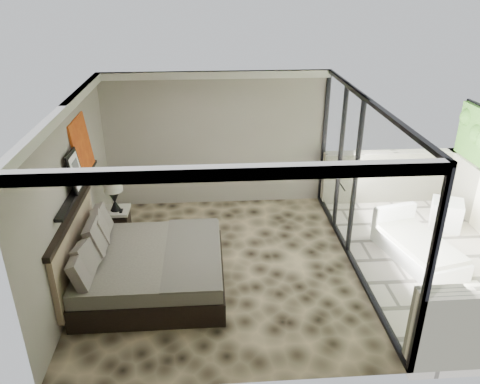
{
  "coord_description": "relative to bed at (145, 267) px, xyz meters",
  "views": [
    {
      "loc": [
        -0.16,
        -6.63,
        4.48
      ],
      "look_at": [
        0.35,
        0.4,
        1.19
      ],
      "focal_mm": 35.0,
      "sensor_mm": 36.0,
      "label": 1
    }
  ],
  "objects": [
    {
      "name": "lounger",
      "position": [
        4.58,
        0.52,
        -0.16
      ],
      "size": [
        1.19,
        1.82,
        0.66
      ],
      "rotation": [
        0.0,
        0.0,
        0.23
      ],
      "color": "white",
      "rests_on": "terrace_slab"
    },
    {
      "name": "ottoman",
      "position": [
        5.58,
        1.51,
        -0.09
      ],
      "size": [
        0.73,
        0.73,
        0.55
      ],
      "primitive_type": "cube",
      "rotation": [
        0.0,
        0.0,
        -0.43
      ],
      "color": "white",
      "rests_on": "terrace_slab"
    },
    {
      "name": "back_wall",
      "position": [
        1.19,
        2.95,
        1.04
      ],
      "size": [
        4.5,
        0.02,
        2.8
      ],
      "primitive_type": "cube",
      "color": "gray",
      "rests_on": "floor"
    },
    {
      "name": "left_wall",
      "position": [
        -1.05,
        0.46,
        1.04
      ],
      "size": [
        0.02,
        5.0,
        2.8
      ],
      "primitive_type": "cube",
      "color": "gray",
      "rests_on": "floor"
    },
    {
      "name": "nightstand",
      "position": [
        -0.71,
        1.71,
        -0.13
      ],
      "size": [
        0.51,
        0.51,
        0.47
      ],
      "primitive_type": "cube",
      "rotation": [
        0.0,
        0.0,
        -0.09
      ],
      "color": "black",
      "rests_on": "floor"
    },
    {
      "name": "picture_ledge",
      "position": [
        -0.99,
        0.56,
        1.14
      ],
      "size": [
        0.12,
        2.2,
        0.05
      ],
      "primitive_type": "cube",
      "color": "black",
      "rests_on": "left_wall"
    },
    {
      "name": "abstract_canvas",
      "position": [
        -1.0,
        1.13,
        1.61
      ],
      "size": [
        0.13,
        0.9,
        0.9
      ],
      "primitive_type": "cube",
      "rotation": [
        0.0,
        -0.1,
        0.0
      ],
      "color": "#AE2E0E",
      "rests_on": "picture_ledge"
    },
    {
      "name": "framed_print",
      "position": [
        -0.95,
        0.42,
        1.46
      ],
      "size": [
        0.11,
        0.5,
        0.6
      ],
      "primitive_type": "cube",
      "rotation": [
        0.0,
        -0.14,
        0.0
      ],
      "color": "black",
      "rests_on": "picture_ledge"
    },
    {
      "name": "bed",
      "position": [
        0.0,
        0.0,
        0.0
      ],
      "size": [
        2.25,
        2.18,
        1.25
      ],
      "color": "black",
      "rests_on": "floor"
    },
    {
      "name": "glass_wall",
      "position": [
        3.44,
        0.46,
        1.04
      ],
      "size": [
        0.08,
        5.0,
        2.8
      ],
      "primitive_type": "cube",
      "color": "white",
      "rests_on": "floor"
    },
    {
      "name": "table_lamp",
      "position": [
        -0.71,
        1.68,
        0.55
      ],
      "size": [
        0.34,
        0.34,
        0.62
      ],
      "color": "black",
      "rests_on": "nightstand"
    },
    {
      "name": "ceiling",
      "position": [
        1.19,
        0.46,
        2.43
      ],
      "size": [
        4.5,
        5.0,
        0.02
      ],
      "primitive_type": "cube",
      "color": "silver",
      "rests_on": "back_wall"
    },
    {
      "name": "floor",
      "position": [
        1.19,
        0.46,
        -0.36
      ],
      "size": [
        5.0,
        5.0,
        0.0
      ],
      "primitive_type": "plane",
      "color": "black",
      "rests_on": "ground"
    },
    {
      "name": "terrace_slab",
      "position": [
        4.94,
        0.46,
        -0.42
      ],
      "size": [
        3.0,
        5.0,
        0.12
      ],
      "primitive_type": "cube",
      "color": "#C0B5A3",
      "rests_on": "ground"
    }
  ]
}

